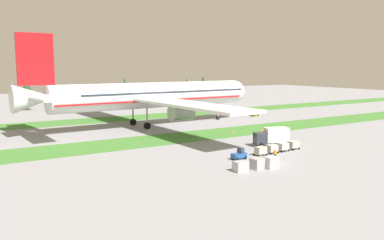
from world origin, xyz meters
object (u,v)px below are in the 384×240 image
(uld_container_2, at_px, (241,166))
(taxiway_marker_1, at_px, (263,130))
(uld_container_0, at_px, (258,164))
(taxiway_marker_0, at_px, (233,132))
(cargo_dolly_lead, at_px, (261,150))
(uld_container_1, at_px, (271,163))
(cargo_dolly_fourth, at_px, (293,144))
(baggage_tug, at_px, (239,155))
(ground_crew_marshaller, at_px, (275,154))
(pushback_tractor, at_px, (255,113))
(ground_crew_loader, at_px, (260,160))
(cargo_dolly_third, at_px, (283,146))
(cargo_dolly_second, at_px, (272,148))
(catering_truck, at_px, (272,136))
(airliner, at_px, (147,95))

(uld_container_2, relative_size, taxiway_marker_1, 4.02)
(uld_container_0, height_order, taxiway_marker_0, uld_container_0)
(cargo_dolly_lead, relative_size, uld_container_1, 1.15)
(cargo_dolly_fourth, bearing_deg, baggage_tug, 90.00)
(cargo_dolly_lead, relative_size, ground_crew_marshaller, 1.33)
(pushback_tractor, bearing_deg, ground_crew_loader, 137.30)
(uld_container_1, xyz_separation_m, taxiway_marker_0, (14.34, 28.10, -0.62))
(cargo_dolly_third, xyz_separation_m, ground_crew_marshaller, (-5.56, -3.79, 0.03))
(pushback_tractor, bearing_deg, uld_container_2, 134.73)
(cargo_dolly_lead, bearing_deg, cargo_dolly_second, -90.00)
(ground_crew_marshaller, bearing_deg, cargo_dolly_third, 84.85)
(cargo_dolly_lead, xyz_separation_m, uld_container_0, (-6.50, -6.65, -0.09))
(baggage_tug, distance_m, uld_container_1, 7.07)
(uld_container_1, bearing_deg, catering_truck, 46.38)
(cargo_dolly_fourth, height_order, taxiway_marker_1, cargo_dolly_fourth)
(cargo_dolly_third, bearing_deg, catering_truck, -24.72)
(baggage_tug, height_order, uld_container_1, baggage_tug)
(airliner, height_order, cargo_dolly_third, airliner)
(uld_container_0, height_order, uld_container_2, uld_container_0)
(cargo_dolly_third, relative_size, ground_crew_loader, 1.33)
(ground_crew_loader, bearing_deg, uld_container_1, 178.94)
(pushback_tractor, bearing_deg, taxiway_marker_0, 127.93)
(uld_container_2, bearing_deg, airliner, 81.05)
(cargo_dolly_third, relative_size, ground_crew_marshaller, 1.33)
(airliner, height_order, uld_container_1, airliner)
(catering_truck, bearing_deg, taxiway_marker_0, 11.29)
(ground_crew_loader, bearing_deg, cargo_dolly_fourth, -84.31)
(pushback_tractor, height_order, taxiway_marker_0, pushback_tractor)
(pushback_tractor, distance_m, taxiway_marker_0, 33.76)
(cargo_dolly_second, relative_size, uld_container_1, 1.15)
(ground_crew_loader, bearing_deg, uld_container_0, 105.34)
(baggage_tug, relative_size, cargo_dolly_second, 1.17)
(cargo_dolly_third, height_order, taxiway_marker_0, cargo_dolly_third)
(cargo_dolly_fourth, bearing_deg, ground_crew_loader, 110.39)
(uld_container_0, relative_size, uld_container_1, 1.00)
(catering_truck, bearing_deg, ground_crew_marshaller, 159.20)
(cargo_dolly_lead, distance_m, uld_container_0, 9.30)
(cargo_dolly_lead, relative_size, taxiway_marker_0, 4.31)
(cargo_dolly_third, xyz_separation_m, catering_truck, (1.77, 4.76, 1.03))
(cargo_dolly_fourth, height_order, uld_container_1, uld_container_1)
(cargo_dolly_third, distance_m, taxiway_marker_1, 22.37)
(baggage_tug, relative_size, ground_crew_loader, 1.55)
(cargo_dolly_second, bearing_deg, catering_truck, -47.43)
(cargo_dolly_second, xyz_separation_m, uld_container_2, (-12.55, -6.72, -0.14))
(ground_crew_marshaller, relative_size, ground_crew_loader, 1.00)
(cargo_dolly_lead, relative_size, cargo_dolly_second, 1.00)
(ground_crew_loader, bearing_deg, cargo_dolly_lead, -60.72)
(ground_crew_marshaller, relative_size, taxiway_marker_1, 3.49)
(cargo_dolly_lead, distance_m, cargo_dolly_third, 5.80)
(ground_crew_marshaller, bearing_deg, airliner, 143.67)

